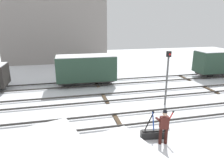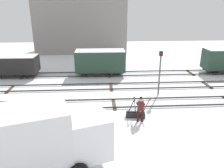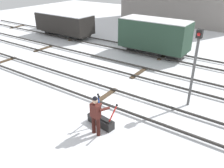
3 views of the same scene
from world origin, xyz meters
The scene contains 9 objects.
ground_plane centered at (0.00, 0.00, 0.00)m, with size 60.00×60.00×0.00m, color white.
track_main_line centered at (0.00, 0.00, 0.11)m, with size 44.00×1.94×0.18m.
track_siding_near centered at (0.00, 3.63, 0.11)m, with size 44.00×1.94×0.18m.
track_siding_far centered at (0.00, 7.44, 0.11)m, with size 44.00×1.94×0.18m.
switch_lever_frame centered at (1.26, -2.02, 0.24)m, with size 1.55×0.54×1.45m.
rail_worker centered at (1.46, -2.56, 0.94)m, with size 0.60×0.70×1.69m.
signal_post centered at (3.71, 1.63, 2.23)m, with size 0.24×0.32×3.61m.
apartment_building centered at (-3.59, 20.51, 6.12)m, with size 13.76×5.66×12.22m.
freight_car_near_switch centered at (-0.90, 7.44, 1.49)m, with size 5.09×2.14×2.62m.
Camera 1 is at (-2.71, -10.14, 5.37)m, focal length 33.18 mm.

